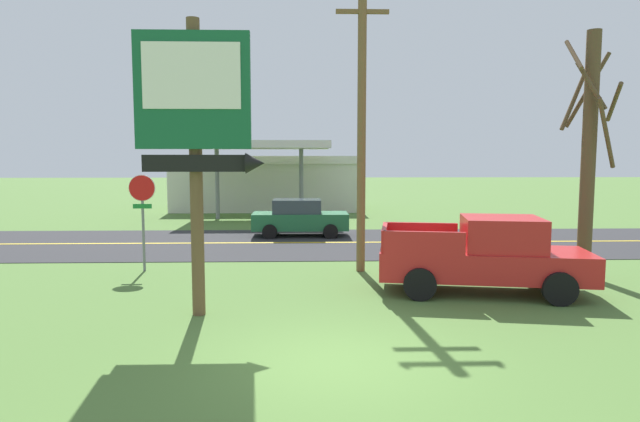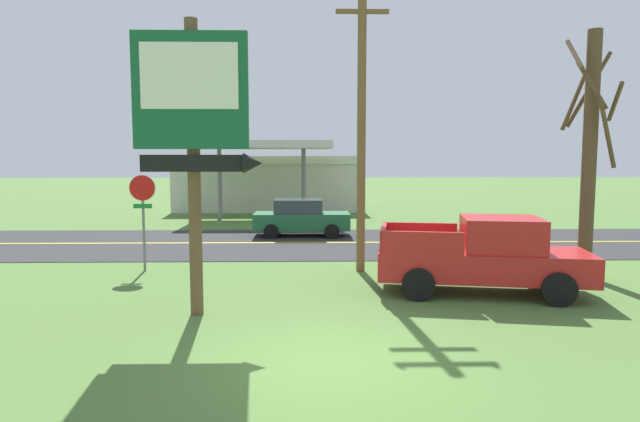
{
  "view_description": "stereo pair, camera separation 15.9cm",
  "coord_description": "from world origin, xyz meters",
  "px_view_note": "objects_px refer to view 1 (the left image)",
  "views": [
    {
      "loc": [
        -0.54,
        -8.81,
        3.43
      ],
      "look_at": [
        0.0,
        8.0,
        1.8
      ],
      "focal_mm": 30.35,
      "sensor_mm": 36.0,
      "label": 1
    },
    {
      "loc": [
        -0.38,
        -8.82,
        3.43
      ],
      "look_at": [
        0.0,
        8.0,
        1.8
      ],
      "focal_mm": 30.35,
      "sensor_mm": 36.0,
      "label": 2
    }
  ],
  "objects_px": {
    "stop_sign": "(142,205)",
    "gas_station": "(266,181)",
    "motel_sign": "(196,121)",
    "pickup_red_parked_on_lawn": "(485,256)",
    "utility_pole": "(362,113)",
    "car_green_far_lane": "(299,218)",
    "bare_tree": "(589,148)"
  },
  "relations": [
    {
      "from": "stop_sign",
      "to": "motel_sign",
      "type": "bearing_deg",
      "value": -61.56
    },
    {
      "from": "motel_sign",
      "to": "pickup_red_parked_on_lawn",
      "type": "bearing_deg",
      "value": 14.91
    },
    {
      "from": "gas_station",
      "to": "bare_tree",
      "type": "bearing_deg",
      "value": -63.37
    },
    {
      "from": "car_green_far_lane",
      "to": "gas_station",
      "type": "bearing_deg",
      "value": 100.3
    },
    {
      "from": "motel_sign",
      "to": "gas_station",
      "type": "height_order",
      "value": "motel_sign"
    },
    {
      "from": "motel_sign",
      "to": "pickup_red_parked_on_lawn",
      "type": "relative_size",
      "value": 1.17
    },
    {
      "from": "stop_sign",
      "to": "pickup_red_parked_on_lawn",
      "type": "distance_m",
      "value": 10.03
    },
    {
      "from": "utility_pole",
      "to": "stop_sign",
      "type": "bearing_deg",
      "value": 178.38
    },
    {
      "from": "stop_sign",
      "to": "bare_tree",
      "type": "relative_size",
      "value": 0.42
    },
    {
      "from": "utility_pole",
      "to": "car_green_far_lane",
      "type": "xyz_separation_m",
      "value": [
        -1.92,
        7.55,
        -3.96
      ]
    },
    {
      "from": "stop_sign",
      "to": "bare_tree",
      "type": "height_order",
      "value": "bare_tree"
    },
    {
      "from": "pickup_red_parked_on_lawn",
      "to": "car_green_far_lane",
      "type": "distance_m",
      "value": 11.42
    },
    {
      "from": "gas_station",
      "to": "car_green_far_lane",
      "type": "bearing_deg",
      "value": -79.7
    },
    {
      "from": "motel_sign",
      "to": "utility_pole",
      "type": "height_order",
      "value": "utility_pole"
    },
    {
      "from": "utility_pole",
      "to": "bare_tree",
      "type": "xyz_separation_m",
      "value": [
        6.44,
        -0.95,
        -1.06
      ]
    },
    {
      "from": "stop_sign",
      "to": "gas_station",
      "type": "bearing_deg",
      "value": 83.3
    },
    {
      "from": "pickup_red_parked_on_lawn",
      "to": "car_green_far_lane",
      "type": "bearing_deg",
      "value": 114.93
    },
    {
      "from": "utility_pole",
      "to": "motel_sign",
      "type": "bearing_deg",
      "value": -130.79
    },
    {
      "from": "bare_tree",
      "to": "car_green_far_lane",
      "type": "bearing_deg",
      "value": 134.53
    },
    {
      "from": "motel_sign",
      "to": "bare_tree",
      "type": "distance_m",
      "value": 11.09
    },
    {
      "from": "motel_sign",
      "to": "stop_sign",
      "type": "bearing_deg",
      "value": 118.44
    },
    {
      "from": "motel_sign",
      "to": "utility_pole",
      "type": "xyz_separation_m",
      "value": [
        4.01,
        4.64,
        0.56
      ]
    },
    {
      "from": "motel_sign",
      "to": "bare_tree",
      "type": "xyz_separation_m",
      "value": [
        10.44,
        3.7,
        -0.5
      ]
    },
    {
      "from": "gas_station",
      "to": "pickup_red_parked_on_lawn",
      "type": "height_order",
      "value": "gas_station"
    },
    {
      "from": "utility_pole",
      "to": "bare_tree",
      "type": "relative_size",
      "value": 1.28
    },
    {
      "from": "car_green_far_lane",
      "to": "stop_sign",
      "type": "bearing_deg",
      "value": -122.57
    },
    {
      "from": "car_green_far_lane",
      "to": "motel_sign",
      "type": "bearing_deg",
      "value": -99.71
    },
    {
      "from": "motel_sign",
      "to": "utility_pole",
      "type": "bearing_deg",
      "value": 49.21
    },
    {
      "from": "utility_pole",
      "to": "car_green_far_lane",
      "type": "bearing_deg",
      "value": 104.27
    },
    {
      "from": "pickup_red_parked_on_lawn",
      "to": "bare_tree",
      "type": "bearing_deg",
      "value": 27.68
    },
    {
      "from": "stop_sign",
      "to": "utility_pole",
      "type": "relative_size",
      "value": 0.33
    },
    {
      "from": "motel_sign",
      "to": "gas_station",
      "type": "bearing_deg",
      "value": 90.56
    }
  ]
}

